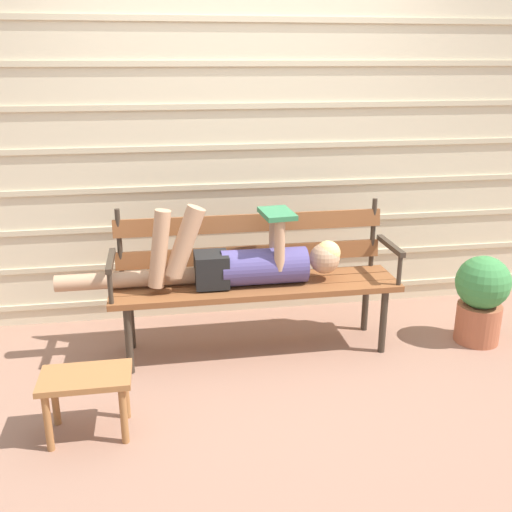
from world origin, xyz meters
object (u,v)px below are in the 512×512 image
(footstool, at_px, (86,387))
(potted_plant, at_px, (481,296))
(park_bench, at_px, (254,272))
(reclining_person, at_px, (239,262))

(footstool, relative_size, potted_plant, 0.75)
(park_bench, xyz_separation_m, potted_plant, (1.45, -0.19, -0.19))
(park_bench, height_order, potted_plant, park_bench)
(reclining_person, distance_m, potted_plant, 1.58)
(reclining_person, height_order, footstool, reclining_person)
(footstool, xyz_separation_m, potted_plant, (2.40, 0.61, 0.06))
(park_bench, xyz_separation_m, reclining_person, (-0.10, -0.07, 0.10))
(park_bench, bearing_deg, footstool, -140.29)
(footstool, bearing_deg, reclining_person, 40.45)
(park_bench, relative_size, reclining_person, 1.03)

